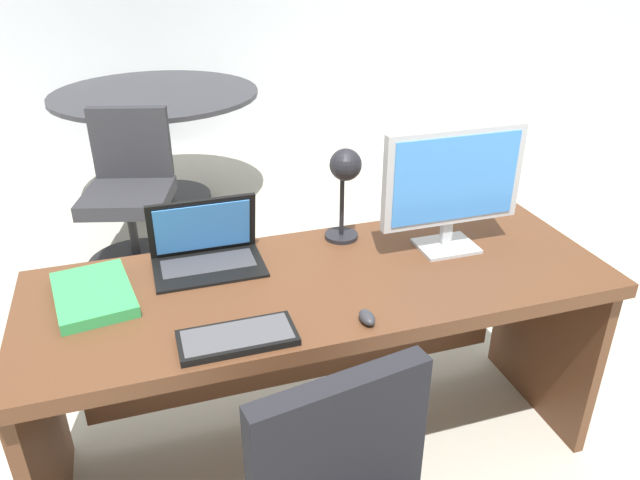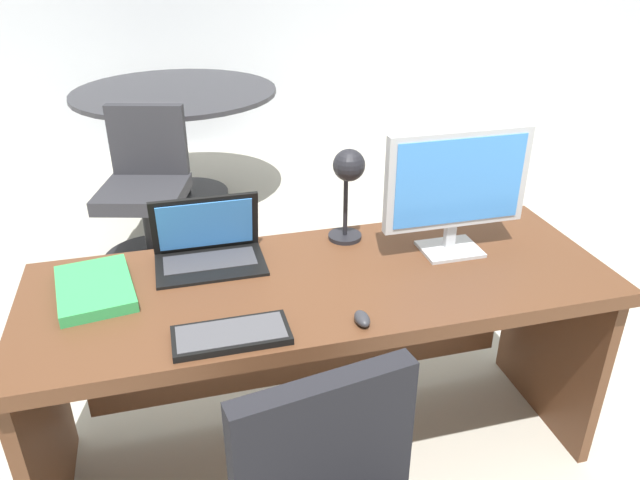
# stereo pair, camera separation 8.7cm
# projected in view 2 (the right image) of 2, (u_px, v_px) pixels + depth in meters

# --- Properties ---
(ground) EXTENTS (12.00, 12.00, 0.00)m
(ground) POSITION_uv_depth(u_px,v_px,m) (256.00, 262.00, 3.58)
(ground) COLOR #B7B2A3
(desk) EXTENTS (1.87, 0.68, 0.76)m
(desk) POSITION_uv_depth(u_px,v_px,m) (319.00, 320.00, 2.07)
(desk) COLOR #56331E
(desk) RESTS_ON ground
(monitor) EXTENTS (0.50, 0.16, 0.43)m
(monitor) POSITION_uv_depth(u_px,v_px,m) (457.00, 184.00, 2.00)
(monitor) COLOR #B7BABF
(monitor) RESTS_ON desk
(laptop) EXTENTS (0.36, 0.23, 0.22)m
(laptop) POSITION_uv_depth(u_px,v_px,m) (208.00, 241.00, 2.03)
(laptop) COLOR black
(laptop) RESTS_ON desk
(keyboard) EXTENTS (0.32, 0.15, 0.02)m
(keyboard) POSITION_uv_depth(u_px,v_px,m) (231.00, 335.00, 1.66)
(keyboard) COLOR black
(keyboard) RESTS_ON desk
(mouse) EXTENTS (0.04, 0.07, 0.03)m
(mouse) POSITION_uv_depth(u_px,v_px,m) (362.00, 319.00, 1.72)
(mouse) COLOR #2D2D33
(mouse) RESTS_ON desk
(desk_lamp) EXTENTS (0.12, 0.14, 0.34)m
(desk_lamp) POSITION_uv_depth(u_px,v_px,m) (348.00, 177.00, 2.06)
(desk_lamp) COLOR black
(desk_lamp) RESTS_ON desk
(book) EXTENTS (0.26, 0.35, 0.04)m
(book) POSITION_uv_depth(u_px,v_px,m) (95.00, 288.00, 1.86)
(book) COLOR green
(book) RESTS_ON desk
(meeting_table) EXTENTS (1.36, 1.36, 0.79)m
(meeting_table) POSITION_uv_depth(u_px,v_px,m) (177.00, 117.00, 4.16)
(meeting_table) COLOR black
(meeting_table) RESTS_ON ground
(meeting_chair_near) EXTENTS (0.57, 0.58, 0.88)m
(meeting_chair_near) POSITION_uv_depth(u_px,v_px,m) (147.00, 201.00, 3.48)
(meeting_chair_near) COLOR black
(meeting_chair_near) RESTS_ON ground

